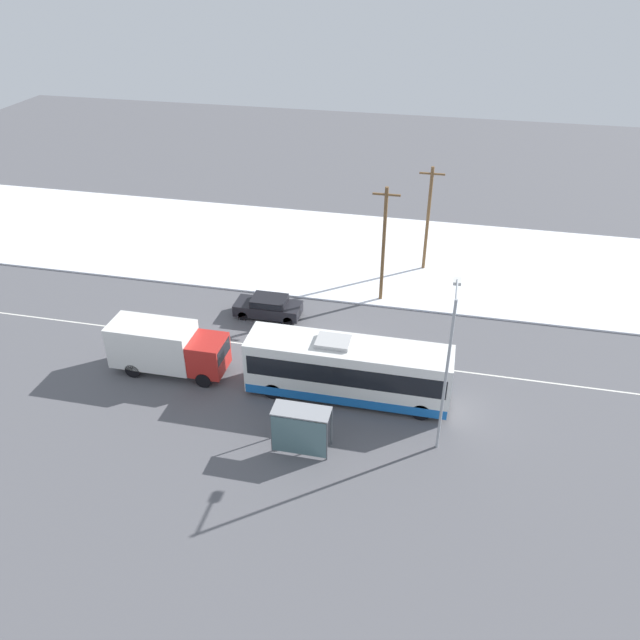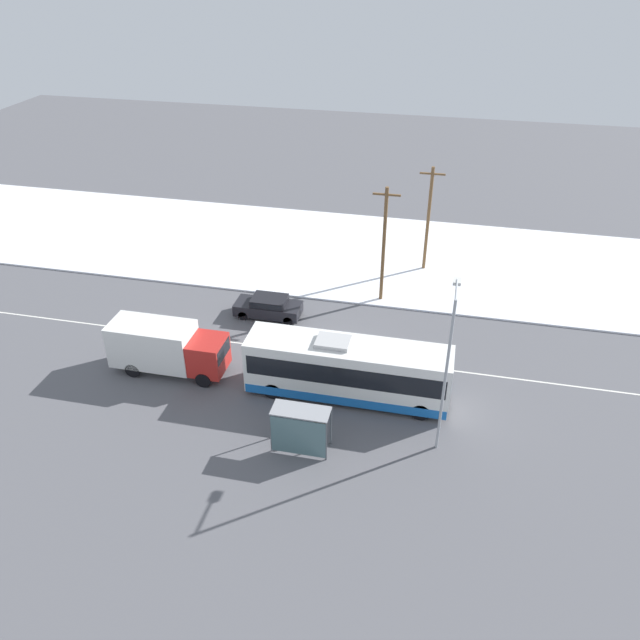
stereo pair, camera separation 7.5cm
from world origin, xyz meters
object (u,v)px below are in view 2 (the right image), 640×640
city_bus (348,370)px  utility_pole_roadside (384,244)px  box_truck (166,346)px  streetlamp (448,356)px  bus_shelter (300,426)px  sedan_car (269,306)px  utility_pole_snowlot (428,218)px  pedestrian_at_stop (320,419)px

city_bus → utility_pole_roadside: (0.36, 10.89, 2.56)m
box_truck → streetlamp: 16.34m
utility_pole_roadside → streetlamp: bearing=-70.7°
bus_shelter → city_bus: bearing=73.5°
sedan_car → utility_pole_snowlot: bearing=-136.1°
city_bus → utility_pole_roadside: 11.20m
city_bus → utility_pole_roadside: bearing=88.1°
box_truck → sedan_car: size_ratio=1.53×
utility_pole_roadside → city_bus: bearing=-91.9°
box_truck → utility_pole_roadside: 15.68m
pedestrian_at_stop → utility_pole_roadside: size_ratio=0.21×
city_bus → sedan_car: (-6.63, 7.09, -0.94)m
box_truck → utility_pole_snowlot: size_ratio=0.84×
bus_shelter → utility_pole_snowlot: 21.73m
utility_pole_roadside → utility_pole_snowlot: size_ratio=1.03×
bus_shelter → streetlamp: 7.79m
city_bus → sedan_car: 9.75m
bus_shelter → utility_pole_roadside: bearing=83.5°
bus_shelter → utility_pole_roadside: utility_pole_roadside is taller
sedan_car → pedestrian_at_stop: pedestrian_at_stop is taller
box_truck → utility_pole_roadside: bearing=44.8°
sedan_car → pedestrian_at_stop: bearing=119.0°
bus_shelter → utility_pole_roadside: size_ratio=0.34×
streetlamp → utility_pole_roadside: size_ratio=1.03×
streetlamp → city_bus: bearing=152.5°
city_bus → box_truck: city_bus is taller
pedestrian_at_stop → streetlamp: (5.87, 0.87, 4.17)m
pedestrian_at_stop → utility_pole_roadside: 14.82m
streetlamp → utility_pole_snowlot: streetlamp is taller
pedestrian_at_stop → utility_pole_snowlot: size_ratio=0.22×
utility_pole_roadside → utility_pole_snowlot: 5.95m
streetlamp → utility_pole_roadside: 14.39m
box_truck → pedestrian_at_stop: (9.85, -3.53, -0.59)m
sedan_car → city_bus: bearing=133.1°
bus_shelter → utility_pole_snowlot: size_ratio=0.35×
sedan_car → utility_pole_snowlot: utility_pole_snowlot is taller
box_truck → streetlamp: size_ratio=0.79×
pedestrian_at_stop → bus_shelter: bearing=-117.2°
pedestrian_at_stop → bus_shelter: (-0.69, -1.35, 0.59)m
utility_pole_roadside → utility_pole_snowlot: (2.54, 5.38, -0.12)m
box_truck → bus_shelter: (9.16, -4.87, 0.01)m
streetlamp → bus_shelter: bearing=-161.4°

